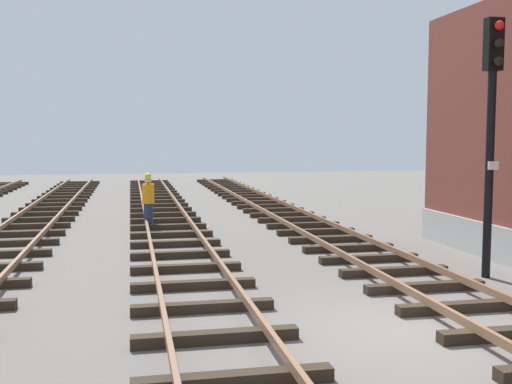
% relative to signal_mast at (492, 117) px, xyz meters
% --- Properties ---
extents(ground_plane, '(86.97, 86.97, 0.00)m').
position_rel_signal_mast_xyz_m(ground_plane, '(-3.36, -3.05, -3.48)').
color(ground_plane, '#605B56').
extents(track_near_building, '(2.50, 66.90, 0.32)m').
position_rel_signal_mast_xyz_m(track_near_building, '(-1.89, -3.05, -3.35)').
color(track_near_building, '#2D2319').
rests_on(track_near_building, ground).
extents(track_centre, '(2.50, 66.90, 0.32)m').
position_rel_signal_mast_xyz_m(track_centre, '(-6.37, -3.05, -3.35)').
color(track_centre, '#2D2319').
rests_on(track_centre, ground).
extents(signal_mast, '(0.36, 0.40, 5.56)m').
position_rel_signal_mast_xyz_m(signal_mast, '(0.00, 0.00, 0.00)').
color(signal_mast, black).
rests_on(signal_mast, ground).
extents(track_worker_foreground, '(0.40, 0.40, 1.87)m').
position_rel_signal_mast_xyz_m(track_worker_foreground, '(-7.01, 8.78, -2.55)').
color(track_worker_foreground, '#262D4C').
rests_on(track_worker_foreground, ground).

